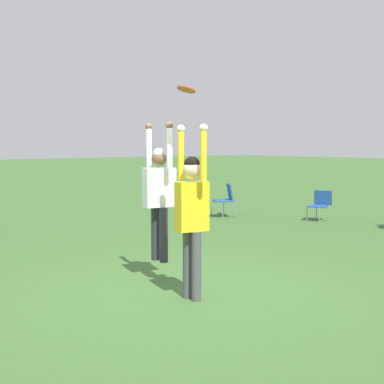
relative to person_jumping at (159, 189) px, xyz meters
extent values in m
plane|color=#3D662D|center=(0.56, 0.03, -1.32)|extent=(120.00, 120.00, 0.00)
cylinder|color=#2D2D38|center=(-0.10, 0.00, -0.64)|extent=(0.12, 0.12, 0.78)
cylinder|color=#2D2D38|center=(0.10, 0.00, -0.64)|extent=(0.12, 0.12, 0.78)
cube|color=white|center=(0.00, 0.00, 0.02)|extent=(0.29, 0.47, 0.55)
sphere|color=brown|center=(0.00, 0.00, 0.43)|extent=(0.21, 0.21, 0.21)
sphere|color=#B7B2AD|center=(0.00, 0.00, 0.49)|extent=(0.18, 0.18, 0.18)
cylinder|color=white|center=(-0.25, 0.00, 0.59)|extent=(0.08, 0.08, 0.58)
sphere|color=brown|center=(-0.25, 0.00, 0.88)|extent=(0.10, 0.10, 0.10)
cylinder|color=white|center=(0.25, 0.00, 0.59)|extent=(0.08, 0.08, 0.58)
sphere|color=brown|center=(0.25, 0.00, 0.88)|extent=(0.10, 0.10, 0.10)
cylinder|color=#4C4C51|center=(0.89, -0.21, -0.88)|extent=(0.12, 0.12, 0.87)
cylinder|color=#4C4C51|center=(1.07, -0.21, -0.88)|extent=(0.12, 0.12, 0.87)
cube|color=yellow|center=(0.98, -0.21, -0.14)|extent=(0.28, 0.42, 0.62)
sphere|color=beige|center=(0.98, -0.21, 0.32)|extent=(0.24, 0.24, 0.24)
sphere|color=black|center=(0.98, -0.21, 0.38)|extent=(0.20, 0.20, 0.20)
cylinder|color=yellow|center=(0.76, -0.21, 0.49)|extent=(0.08, 0.08, 0.65)
sphere|color=beige|center=(0.76, -0.21, 0.82)|extent=(0.10, 0.10, 0.10)
cylinder|color=yellow|center=(1.20, -0.21, 0.49)|extent=(0.08, 0.08, 0.65)
sphere|color=beige|center=(1.20, -0.21, 0.82)|extent=(0.10, 0.10, 0.10)
cylinder|color=#E04C23|center=(0.69, -0.07, 1.32)|extent=(0.25, 0.24, 0.09)
cylinder|color=gray|center=(-2.47, 6.43, -1.12)|extent=(0.02, 0.02, 0.39)
cylinder|color=gray|center=(-2.08, 6.43, -1.12)|extent=(0.02, 0.02, 0.39)
cylinder|color=gray|center=(-2.47, 6.81, -1.12)|extent=(0.02, 0.02, 0.39)
cylinder|color=gray|center=(-2.08, 6.81, -1.12)|extent=(0.02, 0.02, 0.39)
cube|color=#235193|center=(-2.27, 6.62, -0.95)|extent=(0.60, 0.60, 0.04)
cube|color=#235193|center=(-2.27, 6.82, -0.74)|extent=(0.45, 0.28, 0.38)
cylinder|color=gray|center=(-4.55, 5.03, -1.09)|extent=(0.02, 0.02, 0.46)
cylinder|color=gray|center=(-4.11, 5.03, -1.09)|extent=(0.02, 0.02, 0.46)
cylinder|color=gray|center=(-4.55, 5.47, -1.09)|extent=(0.02, 0.02, 0.46)
cylinder|color=gray|center=(-4.11, 5.47, -1.09)|extent=(0.02, 0.02, 0.46)
cube|color=#235193|center=(-4.33, 5.25, -0.88)|extent=(0.71, 0.71, 0.04)
cube|color=#235193|center=(-4.33, 5.49, -0.65)|extent=(0.49, 0.37, 0.42)
camera|label=1|loc=(6.06, -4.40, 0.64)|focal=50.00mm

